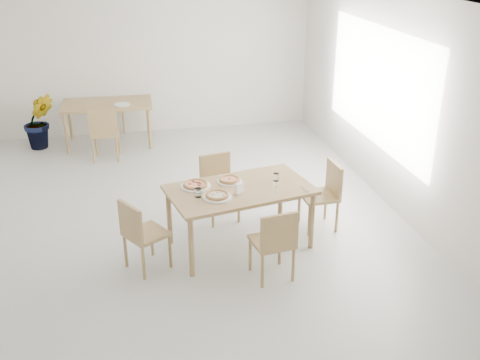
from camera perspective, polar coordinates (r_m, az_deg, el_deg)
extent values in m
plane|color=beige|center=(7.54, -7.40, -3.38)|extent=(7.00, 7.00, 0.00)
plane|color=silver|center=(10.42, -9.57, 12.30)|extent=(6.00, 0.00, 6.00)
plane|color=silver|center=(3.82, -3.78, -8.24)|extent=(6.00, 0.00, 6.00)
plane|color=silver|center=(7.80, 14.74, 8.00)|extent=(0.00, 7.00, 7.00)
cube|color=white|center=(8.03, 13.76, 9.28)|extent=(1.60, 0.02, 3.20)
cube|color=tan|center=(6.42, 0.00, -0.99)|extent=(1.78, 1.24, 0.04)
cylinder|color=tan|center=(6.03, -4.97, -6.85)|extent=(0.06, 0.06, 0.71)
cylinder|color=tan|center=(6.59, 7.31, -4.15)|extent=(0.06, 0.06, 0.71)
cylinder|color=tan|center=(6.68, -7.20, -3.71)|extent=(0.06, 0.06, 0.71)
cylinder|color=tan|center=(7.19, 4.14, -1.50)|extent=(0.06, 0.06, 0.71)
cube|color=#9F874F|center=(6.00, 3.25, -6.27)|extent=(0.47, 0.47, 0.04)
cube|color=#9F874F|center=(5.74, 4.04, -5.27)|extent=(0.41, 0.10, 0.39)
cylinder|color=#9F874F|center=(6.31, 4.06, -6.96)|extent=(0.04, 0.04, 0.40)
cylinder|color=#9F874F|center=(6.19, 1.04, -7.55)|extent=(0.04, 0.04, 0.40)
cylinder|color=#9F874F|center=(6.04, 5.43, -8.56)|extent=(0.04, 0.04, 0.40)
cylinder|color=#9F874F|center=(5.91, 2.29, -9.22)|extent=(0.04, 0.04, 0.40)
cube|color=#9F874F|center=(7.17, -1.99, -0.92)|extent=(0.49, 0.49, 0.04)
cube|color=#9F874F|center=(7.24, -2.56, 1.22)|extent=(0.41, 0.12, 0.40)
cylinder|color=#9F874F|center=(7.06, -2.78, -3.35)|extent=(0.04, 0.04, 0.41)
cylinder|color=#9F874F|center=(7.18, -0.12, -2.84)|extent=(0.04, 0.04, 0.41)
cylinder|color=#9F874F|center=(7.36, -3.77, -2.19)|extent=(0.04, 0.04, 0.41)
cylinder|color=#9F874F|center=(7.47, -1.20, -1.72)|extent=(0.04, 0.04, 0.41)
cube|color=#9F874F|center=(6.22, -9.48, -5.40)|extent=(0.56, 0.56, 0.04)
cube|color=#9F874F|center=(6.03, -11.07, -4.19)|extent=(0.25, 0.37, 0.39)
cylinder|color=#9F874F|center=(6.29, -7.11, -7.22)|extent=(0.04, 0.04, 0.40)
cylinder|color=#9F874F|center=(6.54, -8.95, -6.03)|extent=(0.04, 0.04, 0.40)
cylinder|color=#9F874F|center=(6.12, -9.78, -8.33)|extent=(0.04, 0.04, 0.40)
cylinder|color=#9F874F|center=(6.38, -11.55, -7.05)|extent=(0.04, 0.04, 0.40)
cube|color=#9F874F|center=(7.03, 8.00, -1.62)|extent=(0.44, 0.44, 0.04)
cube|color=#9F874F|center=(7.01, 9.55, 0.19)|extent=(0.06, 0.42, 0.40)
cylinder|color=#9F874F|center=(7.21, 6.02, -2.81)|extent=(0.04, 0.04, 0.41)
cylinder|color=#9F874F|center=(6.91, 7.06, -4.10)|extent=(0.04, 0.04, 0.41)
cylinder|color=#9F874F|center=(7.34, 8.68, -2.47)|extent=(0.04, 0.04, 0.41)
cylinder|color=#9F874F|center=(7.05, 9.81, -3.73)|extent=(0.04, 0.04, 0.41)
cylinder|color=white|center=(6.57, -1.08, -0.12)|extent=(0.29, 0.29, 0.02)
cylinder|color=white|center=(6.18, -2.33, -1.73)|extent=(0.32, 0.32, 0.02)
cylinder|color=white|center=(6.46, -4.53, -0.62)|extent=(0.35, 0.35, 0.02)
cylinder|color=#E0AD69|center=(6.56, -1.08, 0.00)|extent=(0.30, 0.30, 0.01)
torus|color=#E0AD69|center=(6.56, -1.08, 0.08)|extent=(0.30, 0.30, 0.03)
cylinder|color=#E14627|center=(6.56, -1.08, 0.07)|extent=(0.23, 0.23, 0.01)
ellipsoid|color=#276216|center=(6.55, -1.08, 0.13)|extent=(0.05, 0.05, 0.01)
cylinder|color=#E0AD69|center=(6.17, -2.34, -1.61)|extent=(0.28, 0.28, 0.01)
torus|color=#E0AD69|center=(6.17, -2.34, -1.52)|extent=(0.28, 0.28, 0.03)
cylinder|color=#F3E9C7|center=(6.17, -2.34, -1.53)|extent=(0.22, 0.22, 0.01)
cylinder|color=#E0AD69|center=(6.45, -4.54, -0.50)|extent=(0.29, 0.29, 0.01)
torus|color=#E0AD69|center=(6.45, -4.54, -0.42)|extent=(0.29, 0.29, 0.03)
cylinder|color=#E14627|center=(6.45, -4.54, -0.43)|extent=(0.23, 0.23, 0.01)
cylinder|color=white|center=(6.60, 3.68, 0.30)|extent=(0.07, 0.07, 0.09)
cylinder|color=white|center=(6.20, -4.30, -1.28)|extent=(0.08, 0.08, 0.10)
cube|color=silver|center=(6.28, -0.10, -1.31)|extent=(0.12, 0.11, 0.01)
cube|color=white|center=(6.25, -0.10, -0.79)|extent=(0.11, 0.09, 0.11)
cube|color=silver|center=(6.41, 6.58, -0.95)|extent=(0.06, 0.19, 0.01)
cube|color=silver|center=(6.38, 3.77, -0.97)|extent=(0.05, 0.18, 0.01)
cube|color=#9F874F|center=(9.99, -13.36, 7.53)|extent=(1.53, 0.90, 0.04)
cylinder|color=#9F874F|center=(9.81, -17.22, 4.51)|extent=(0.06, 0.06, 0.71)
cylinder|color=#9F874F|center=(9.74, -9.18, 5.14)|extent=(0.06, 0.06, 0.71)
cylinder|color=#9F874F|center=(10.50, -16.86, 5.79)|extent=(0.06, 0.06, 0.71)
cylinder|color=#9F874F|center=(10.43, -9.32, 6.39)|extent=(0.06, 0.06, 0.71)
cube|color=#9F874F|center=(9.40, -13.54, 4.68)|extent=(0.47, 0.47, 0.04)
cube|color=#9F874F|center=(9.14, -13.79, 5.63)|extent=(0.44, 0.08, 0.42)
cylinder|color=#9F874F|center=(9.63, -12.20, 3.79)|extent=(0.04, 0.04, 0.43)
cylinder|color=#9F874F|center=(9.67, -14.40, 3.67)|extent=(0.04, 0.04, 0.43)
cylinder|color=#9F874F|center=(9.28, -12.36, 3.01)|extent=(0.04, 0.04, 0.43)
cylinder|color=#9F874F|center=(9.33, -14.65, 2.88)|extent=(0.04, 0.04, 0.43)
cube|color=#9F874F|center=(10.70, -13.04, 6.99)|extent=(0.51, 0.51, 0.04)
cube|color=#9F874F|center=(10.82, -13.39, 8.37)|extent=(0.42, 0.14, 0.41)
cylinder|color=#9F874F|center=(10.56, -13.66, 5.41)|extent=(0.04, 0.04, 0.42)
cylinder|color=#9F874F|center=(10.63, -11.75, 5.71)|extent=(0.04, 0.04, 0.42)
cylinder|color=#9F874F|center=(10.90, -14.09, 5.94)|extent=(0.04, 0.04, 0.42)
cylinder|color=#9F874F|center=(10.97, -12.23, 6.24)|extent=(0.04, 0.04, 0.42)
cylinder|color=white|center=(9.78, -11.90, 7.51)|extent=(0.27, 0.27, 0.02)
imported|color=#1F601C|center=(10.21, -19.72, 5.66)|extent=(0.61, 0.53, 0.96)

